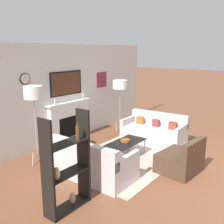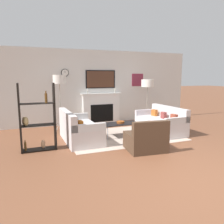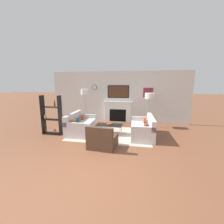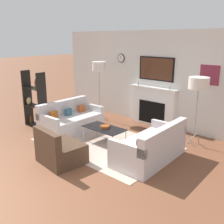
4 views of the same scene
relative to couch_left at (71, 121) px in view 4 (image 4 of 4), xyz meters
The scene contains 10 objects.
fireplace_wall 2.67m from the couch_left, 58.24° to the left, with size 7.36×0.28×2.70m.
area_rug 1.35m from the couch_left, ahead, with size 3.23×2.16×0.01m.
couch_left is the anchor object (origin of this frame).
couch_right 2.63m from the couch_left, ahead, with size 0.93×1.74×0.81m.
armchair 1.88m from the couch_left, 45.80° to the right, with size 0.93×0.84×0.76m.
coffee_table 1.25m from the couch_left, ahead, with size 1.06×0.55×0.39m.
decorative_bowl 1.26m from the couch_left, ahead, with size 0.24×0.24×0.06m.
floor_lamp_left 1.96m from the couch_left, 101.52° to the left, with size 0.41×0.41×1.80m.
floor_lamp_right 3.44m from the couch_left, 25.73° to the left, with size 0.46×0.46×1.64m.
shelf_unit 1.23m from the couch_left, 158.99° to the right, with size 0.81×0.28×1.60m.
Camera 4 is at (4.11, -1.49, 2.48)m, focal length 42.00 mm.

